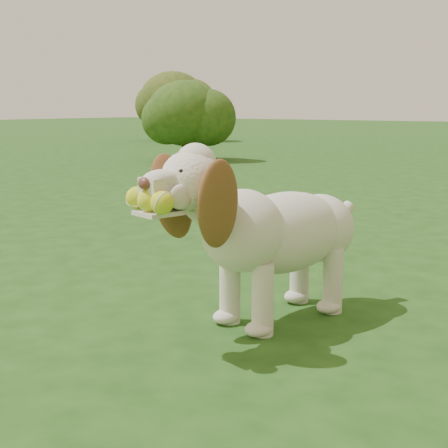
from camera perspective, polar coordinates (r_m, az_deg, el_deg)
The scene contains 4 objects.
ground at distance 3.47m, azimuth 0.53°, elevation -5.97°, with size 80.00×80.00×0.00m, color #1B4112.
dog at distance 2.85m, azimuth 4.00°, elevation -0.28°, with size 0.62×1.30×0.85m.
shrub_a at distance 11.72m, azimuth -3.54°, elevation 10.07°, with size 1.42×1.42×1.48m.
shrub_g at distance 18.47m, azimuth -4.68°, elevation 11.23°, with size 1.93×1.93×2.00m.
Camera 1 is at (1.93, -2.70, 0.99)m, focal length 50.00 mm.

